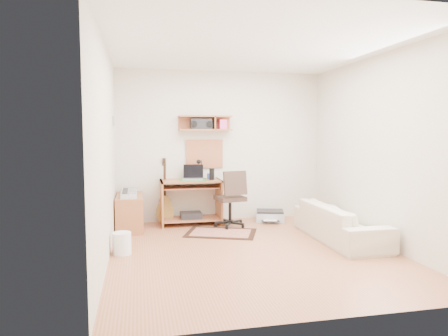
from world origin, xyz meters
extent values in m
cube|color=#AE6B48|center=(0.00, 0.00, -0.01)|extent=(3.60, 4.00, 0.01)
cube|color=white|center=(0.00, 0.00, 2.60)|extent=(3.60, 4.00, 0.01)
cube|color=beige|center=(0.00, 2.00, 1.30)|extent=(3.60, 0.01, 2.60)
cube|color=beige|center=(-1.80, 0.00, 1.30)|extent=(0.01, 4.00, 2.60)
cube|color=beige|center=(1.80, 0.00, 1.30)|extent=(0.01, 4.00, 2.60)
cube|color=#9D5E37|center=(-0.30, 1.88, 1.70)|extent=(0.90, 0.25, 0.26)
cube|color=tan|center=(-0.30, 1.98, 1.17)|extent=(0.64, 0.03, 0.49)
cube|color=#4C8CBF|center=(-1.79, 1.50, 1.72)|extent=(0.02, 0.20, 0.15)
cylinder|color=black|center=(-0.23, 1.68, 0.85)|extent=(0.09, 0.09, 0.19)
cylinder|color=#314195|center=(-0.25, 1.83, 0.80)|extent=(0.06, 0.06, 0.09)
cube|color=black|center=(-0.38, 1.87, 1.68)|extent=(0.36, 0.16, 0.18)
cube|color=tan|center=(-0.21, 1.00, 0.01)|extent=(1.22, 1.02, 0.01)
cube|color=#9D5E37|center=(-1.58, 1.55, 0.28)|extent=(0.40, 0.90, 0.55)
cube|color=#B2B5BA|center=(-1.58, 1.55, 0.58)|extent=(0.24, 0.77, 0.07)
cylinder|color=white|center=(-1.65, 0.22, 0.14)|extent=(0.28, 0.28, 0.28)
cube|color=#A5A8AA|center=(0.80, 1.66, 0.08)|extent=(0.56, 0.49, 0.18)
imported|color=#BFB297|center=(1.38, 0.26, 0.34)|extent=(0.51, 1.76, 0.69)
camera|label=1|loc=(-1.43, -4.96, 1.54)|focal=32.44mm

